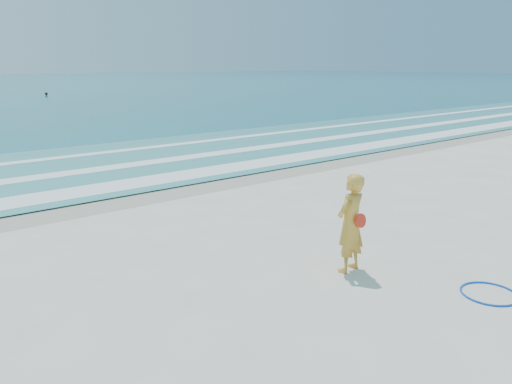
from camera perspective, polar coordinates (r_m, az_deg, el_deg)
ground at (r=8.96m, az=14.91°, el=-11.57°), size 400.00×400.00×0.00m
wet_sand at (r=15.63m, az=-12.62°, el=-0.18°), size 400.00×2.40×0.00m
shallow at (r=20.12m, az=-19.07°, el=2.74°), size 400.00×10.00×0.01m
foam_near at (r=16.76m, az=-14.64°, el=0.86°), size 400.00×1.40×0.01m
foam_mid at (r=19.38m, az=-18.24°, el=2.41°), size 400.00×0.90×0.01m
foam_far at (r=22.45m, az=-21.31°, el=3.72°), size 400.00×0.60×0.01m
hoop at (r=9.65m, az=25.10°, el=-10.46°), size 1.13×1.13×0.03m
buoy at (r=68.46m, az=-22.84°, el=10.32°), size 0.35×0.35×0.35m
woman at (r=9.54m, az=10.74°, el=-3.53°), size 0.76×0.56×1.90m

